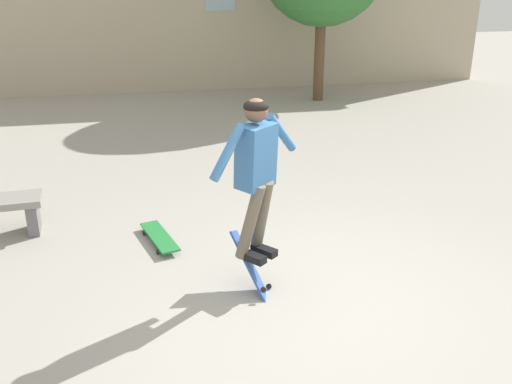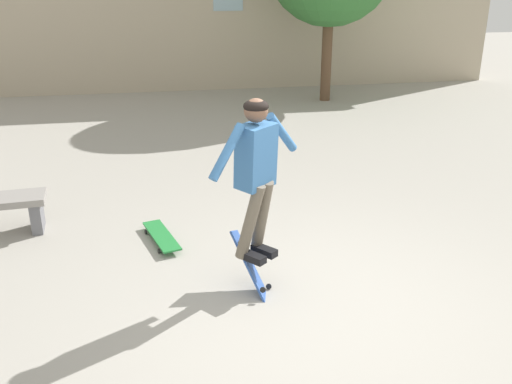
% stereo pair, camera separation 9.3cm
% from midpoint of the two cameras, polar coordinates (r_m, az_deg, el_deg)
% --- Properties ---
extents(ground_plane, '(40.00, 40.00, 0.00)m').
position_cam_midpoint_polar(ground_plane, '(5.30, 6.19, -11.51)').
color(ground_plane, '#A39E93').
extents(skater, '(0.94, 0.81, 1.51)m').
position_cam_midpoint_polar(skater, '(5.05, 0.54, 2.67)').
color(skater, teal).
extents(skateboard_flipping, '(0.39, 0.58, 0.68)m').
position_cam_midpoint_polar(skateboard_flipping, '(5.45, -0.01, -7.52)').
color(skateboard_flipping, '#2D519E').
extents(skateboard_resting, '(0.42, 0.86, 0.08)m').
position_cam_midpoint_polar(skateboard_resting, '(6.48, -9.02, -4.35)').
color(skateboard_resting, '#237F38').
rests_on(skateboard_resting, ground_plane).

